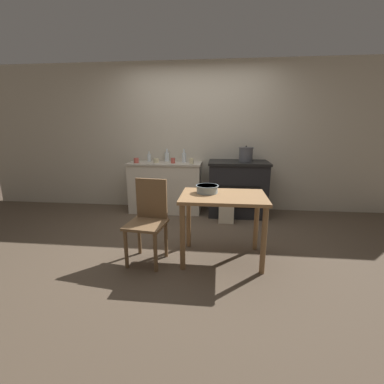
{
  "coord_description": "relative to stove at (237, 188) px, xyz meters",
  "views": [
    {
      "loc": [
        0.37,
        -3.05,
        1.46
      ],
      "look_at": [
        0.0,
        0.47,
        0.57
      ],
      "focal_mm": 24.0,
      "sensor_mm": 36.0,
      "label": 1
    }
  ],
  "objects": [
    {
      "name": "ground_plane",
      "position": [
        -0.7,
        -1.24,
        -0.46
      ],
      "size": [
        14.0,
        14.0,
        0.0
      ],
      "primitive_type": "plane",
      "color": "brown"
    },
    {
      "name": "wall_back",
      "position": [
        -0.7,
        0.34,
        0.82
      ],
      "size": [
        8.0,
        0.07,
        2.55
      ],
      "color": "beige",
      "rests_on": "ground_plane"
    },
    {
      "name": "counter_cabinet",
      "position": [
        -1.25,
        0.05,
        -0.02
      ],
      "size": [
        1.26,
        0.54,
        0.87
      ],
      "color": "beige",
      "rests_on": "ground_plane"
    },
    {
      "name": "stove",
      "position": [
        0.0,
        0.0,
        0.0
      ],
      "size": [
        0.99,
        0.65,
        0.91
      ],
      "color": "black",
      "rests_on": "ground_plane"
    },
    {
      "name": "work_table",
      "position": [
        -0.27,
        -1.6,
        0.16
      ],
      "size": [
        0.92,
        0.64,
        0.75
      ],
      "color": "#997047",
      "rests_on": "ground_plane"
    },
    {
      "name": "chair",
      "position": [
        -1.08,
        -1.7,
        0.03
      ],
      "size": [
        0.45,
        0.45,
        0.91
      ],
      "rotation": [
        0.0,
        0.0,
        -0.13
      ],
      "color": "brown",
      "rests_on": "ground_plane"
    },
    {
      "name": "flour_sack",
      "position": [
        -0.19,
        -0.43,
        -0.26
      ],
      "size": [
        0.23,
        0.16,
        0.39
      ],
      "primitive_type": "cube",
      "color": "beige",
      "rests_on": "ground_plane"
    },
    {
      "name": "stock_pot",
      "position": [
        0.11,
        0.02,
        0.57
      ],
      "size": [
        0.24,
        0.24,
        0.26
      ],
      "color": "#4C4C51",
      "rests_on": "stove"
    },
    {
      "name": "mixing_bowl_large",
      "position": [
        -0.45,
        -1.52,
        0.34
      ],
      "size": [
        0.25,
        0.25,
        0.09
      ],
      "color": "#93A8B2",
      "rests_on": "work_table"
    },
    {
      "name": "bottle_far_left",
      "position": [
        -1.26,
        0.24,
        0.5
      ],
      "size": [
        0.08,
        0.08,
        0.22
      ],
      "color": "silver",
      "rests_on": "counter_cabinet"
    },
    {
      "name": "bottle_left",
      "position": [
        -0.93,
        0.1,
        0.5
      ],
      "size": [
        0.07,
        0.07,
        0.23
      ],
      "color": "silver",
      "rests_on": "counter_cabinet"
    },
    {
      "name": "bottle_mid_left",
      "position": [
        -1.56,
        0.17,
        0.48
      ],
      "size": [
        0.07,
        0.07,
        0.18
      ],
      "color": "silver",
      "rests_on": "counter_cabinet"
    },
    {
      "name": "cup_center_left",
      "position": [
        -1.4,
        0.01,
        0.45
      ],
      "size": [
        0.09,
        0.09,
        0.08
      ],
      "primitive_type": "cylinder",
      "color": "beige",
      "rests_on": "counter_cabinet"
    },
    {
      "name": "cup_center",
      "position": [
        -1.1,
        -0.03,
        0.46
      ],
      "size": [
        0.07,
        0.07,
        0.09
      ],
      "primitive_type": "cylinder",
      "color": "#B74C42",
      "rests_on": "counter_cabinet"
    },
    {
      "name": "cup_center_right",
      "position": [
        -1.73,
        -0.06,
        0.45
      ],
      "size": [
        0.08,
        0.08,
        0.08
      ],
      "primitive_type": "cylinder",
      "color": "#B74C42",
      "rests_on": "counter_cabinet"
    },
    {
      "name": "cup_mid_right",
      "position": [
        -0.78,
        -0.09,
        0.46
      ],
      "size": [
        0.07,
        0.07,
        0.1
      ],
      "primitive_type": "cylinder",
      "color": "beige",
      "rests_on": "counter_cabinet"
    }
  ]
}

